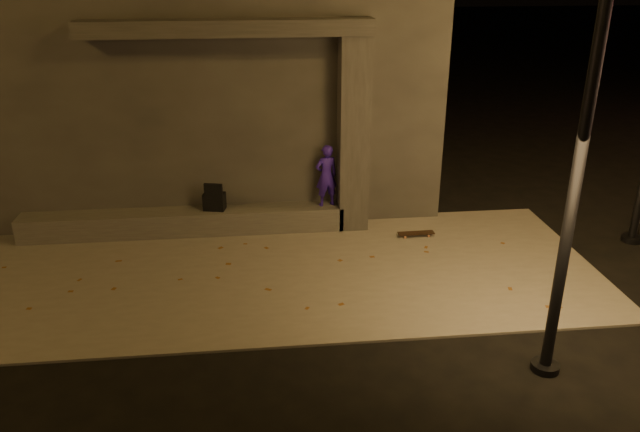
{
  "coord_description": "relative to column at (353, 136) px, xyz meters",
  "views": [
    {
      "loc": [
        -0.13,
        -7.28,
        4.89
      ],
      "look_at": [
        0.89,
        2.0,
        1.0
      ],
      "focal_mm": 35.0,
      "sensor_mm": 36.0,
      "label": 1
    }
  ],
  "objects": [
    {
      "name": "column",
      "position": [
        0.0,
        0.0,
        0.0
      ],
      "size": [
        0.55,
        0.55,
        3.6
      ],
      "primitive_type": "cube",
      "color": "#363331",
      "rests_on": "sidewalk"
    },
    {
      "name": "skateboarder",
      "position": [
        -0.5,
        0.0,
        -0.76
      ],
      "size": [
        0.49,
        0.39,
        1.19
      ],
      "primitive_type": "imported",
      "rotation": [
        0.0,
        0.0,
        3.42
      ],
      "color": "#2E179B",
      "rests_on": "ledge"
    },
    {
      "name": "sidewalk",
      "position": [
        -1.7,
        -1.75,
        -1.82
      ],
      "size": [
        11.0,
        4.4,
        0.04
      ],
      "primitive_type": "cube",
      "color": "slate",
      "rests_on": "ground"
    },
    {
      "name": "ledge",
      "position": [
        -3.2,
        0.0,
        -1.58
      ],
      "size": [
        6.0,
        0.55,
        0.45
      ],
      "primitive_type": "cube",
      "color": "#494642",
      "rests_on": "sidewalk"
    },
    {
      "name": "street_lamp_0",
      "position": [
        1.75,
        -4.78,
        2.41
      ],
      "size": [
        0.36,
        0.36,
        7.52
      ],
      "color": "black",
      "rests_on": "ground"
    },
    {
      "name": "skateboard",
      "position": [
        1.12,
        -0.65,
        -1.74
      ],
      "size": [
        0.69,
        0.19,
        0.08
      ],
      "rotation": [
        0.0,
        0.0,
        0.03
      ],
      "color": "black",
      "rests_on": "sidewalk"
    },
    {
      "name": "building",
      "position": [
        -2.7,
        2.74,
        0.77
      ],
      "size": [
        9.0,
        5.1,
        5.22
      ],
      "color": "#363331",
      "rests_on": "ground"
    },
    {
      "name": "backpack",
      "position": [
        -2.61,
        -0.0,
        -1.16
      ],
      "size": [
        0.44,
        0.33,
        0.55
      ],
      "rotation": [
        0.0,
        0.0,
        -0.22
      ],
      "color": "black",
      "rests_on": "ledge"
    },
    {
      "name": "ground",
      "position": [
        -1.7,
        -3.75,
        -1.84
      ],
      "size": [
        120.0,
        120.0,
        0.0
      ],
      "primitive_type": "plane",
      "color": "black",
      "rests_on": "ground"
    },
    {
      "name": "canopy",
      "position": [
        -2.2,
        0.05,
        1.94
      ],
      "size": [
        5.0,
        0.7,
        0.28
      ],
      "primitive_type": "cube",
      "color": "#363331",
      "rests_on": "column"
    }
  ]
}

